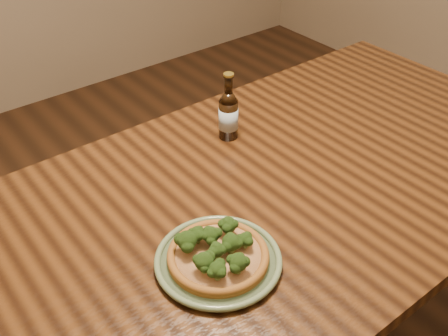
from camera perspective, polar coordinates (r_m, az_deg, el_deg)
table at (r=1.43m, az=7.59°, el=-3.29°), size 1.60×0.90×0.75m
plate at (r=1.11m, az=-0.64°, el=-10.01°), size 0.27×0.27×0.02m
pizza at (r=1.10m, az=-0.71°, el=-9.31°), size 0.21×0.21×0.07m
beer_bottle at (r=1.46m, az=0.48°, el=5.85°), size 0.05×0.05×0.20m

